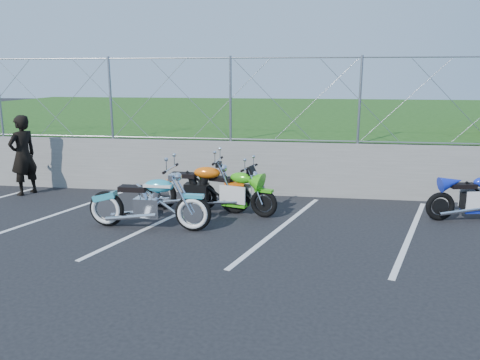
# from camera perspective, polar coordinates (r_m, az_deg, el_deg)

# --- Properties ---
(ground) EXTENTS (90.00, 90.00, 0.00)m
(ground) POSITION_cam_1_polar(r_m,az_deg,el_deg) (8.62, -11.62, -7.05)
(ground) COLOR black
(ground) RESTS_ON ground
(retaining_wall) EXTENTS (30.00, 0.22, 1.30)m
(retaining_wall) POSITION_cam_1_polar(r_m,az_deg,el_deg) (11.68, -5.98, 1.70)
(retaining_wall) COLOR slate
(retaining_wall) RESTS_ON ground
(grass_field) EXTENTS (30.00, 20.00, 1.30)m
(grass_field) POSITION_cam_1_polar(r_m,az_deg,el_deg) (21.41, 0.62, 6.83)
(grass_field) COLOR #1D4813
(grass_field) RESTS_ON ground
(chain_link_fence) EXTENTS (28.00, 0.03, 2.00)m
(chain_link_fence) POSITION_cam_1_polar(r_m,az_deg,el_deg) (11.48, -6.17, 9.81)
(chain_link_fence) COLOR gray
(chain_link_fence) RESTS_ON retaining_wall
(parking_lines) EXTENTS (18.29, 4.31, 0.01)m
(parking_lines) POSITION_cam_1_polar(r_m,az_deg,el_deg) (9.22, -2.44, -5.43)
(parking_lines) COLOR silver
(parking_lines) RESTS_ON ground
(cruiser_turquoise) EXTENTS (2.42, 0.76, 1.20)m
(cruiser_turquoise) POSITION_cam_1_polar(r_m,az_deg,el_deg) (9.01, -10.85, -2.92)
(cruiser_turquoise) COLOR black
(cruiser_turquoise) RESTS_ON ground
(naked_orange) EXTENTS (2.28, 0.77, 1.14)m
(naked_orange) POSITION_cam_1_polar(r_m,az_deg,el_deg) (9.98, -5.03, -1.16)
(naked_orange) COLOR black
(naked_orange) RESTS_ON ground
(sportbike_green) EXTENTS (1.93, 0.79, 1.03)m
(sportbike_green) POSITION_cam_1_polar(r_m,az_deg,el_deg) (9.83, -0.67, -1.59)
(sportbike_green) COLOR black
(sportbike_green) RESTS_ON ground
(sportbike_blue) EXTENTS (1.96, 0.70, 1.03)m
(sportbike_blue) POSITION_cam_1_polar(r_m,az_deg,el_deg) (10.51, 26.83, -2.06)
(sportbike_blue) COLOR black
(sportbike_blue) RESTS_ON ground
(person_standing) EXTENTS (0.69, 0.83, 1.94)m
(person_standing) POSITION_cam_1_polar(r_m,az_deg,el_deg) (12.46, -24.94, 2.76)
(person_standing) COLOR black
(person_standing) RESTS_ON ground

